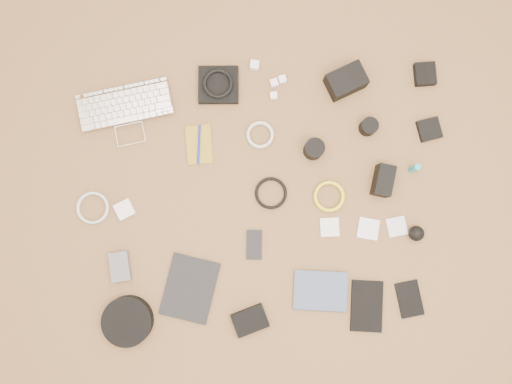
{
  "coord_description": "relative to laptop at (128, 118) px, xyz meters",
  "views": [
    {
      "loc": [
        -0.03,
        -0.11,
        1.93
      ],
      "look_at": [
        -0.02,
        0.03,
        0.02
      ],
      "focal_mm": 35.0,
      "sensor_mm": 36.0,
      "label": 1
    }
  ],
  "objects": [
    {
      "name": "cable_yellow",
      "position": [
        0.74,
        -0.39,
        -0.01
      ],
      "size": [
        0.15,
        0.15,
        0.01
      ],
      "primitive_type": "torus",
      "rotation": [
        0.0,
        0.0,
        -0.33
      ],
      "color": "yellow",
      "rests_on": "ground"
    },
    {
      "name": "lens_cleaner",
      "position": [
        1.08,
        -0.32,
        0.03
      ],
      "size": [
        0.03,
        0.03,
        0.08
      ],
      "primitive_type": "cylinder",
      "rotation": [
        0.0,
        0.0,
        -0.22
      ],
      "color": "#1BA0AF",
      "rests_on": "ground"
    },
    {
      "name": "charger_c",
      "position": [
        0.58,
        0.07,
        -0.0
      ],
      "size": [
        0.03,
        0.03,
        0.03
      ],
      "primitive_type": "cube",
      "rotation": [
        0.0,
        0.0,
        0.2
      ],
      "color": "white",
      "rests_on": "ground"
    },
    {
      "name": "filter_case_left",
      "position": [
        0.73,
        -0.51,
        -0.01
      ],
      "size": [
        0.08,
        0.08,
        0.01
      ],
      "primitive_type": "cube",
      "rotation": [
        0.0,
        0.0,
        -0.07
      ],
      "color": "silver",
      "rests_on": "ground"
    },
    {
      "name": "cable_white_a",
      "position": [
        0.51,
        -0.12,
        -0.01
      ],
      "size": [
        0.13,
        0.13,
        0.01
      ],
      "primitive_type": "torus",
      "rotation": [
        0.0,
        0.0,
        0.2
      ],
      "color": "silver",
      "rests_on": "ground"
    },
    {
      "name": "pen_blue",
      "position": [
        0.26,
        -0.13,
        -0.0
      ],
      "size": [
        0.03,
        0.15,
        0.01
      ],
      "primitive_type": "cylinder",
      "rotation": [
        1.57,
        0.0,
        -0.15
      ],
      "color": "#121999",
      "rests_on": "notebook_olive"
    },
    {
      "name": "tablet",
      "position": [
        0.17,
        -0.68,
        -0.01
      ],
      "size": [
        0.26,
        0.29,
        0.01
      ],
      "primitive_type": "cube",
      "rotation": [
        0.0,
        0.0,
        -0.35
      ],
      "color": "black",
      "rests_on": "ground"
    },
    {
      "name": "flash",
      "position": [
        0.95,
        -0.36,
        0.03
      ],
      "size": [
        0.1,
        0.13,
        0.09
      ],
      "primitive_type": "cube",
      "rotation": [
        0.0,
        0.0,
        -0.33
      ],
      "color": "black",
      "rests_on": "ground"
    },
    {
      "name": "filter_case_mid",
      "position": [
        0.88,
        -0.53,
        -0.01
      ],
      "size": [
        0.1,
        0.1,
        0.01
      ],
      "primitive_type": "cube",
      "rotation": [
        0.0,
        0.0,
        -0.29
      ],
      "color": "silver",
      "rests_on": "ground"
    },
    {
      "name": "charger_d",
      "position": [
        0.58,
        0.02,
        -0.0
      ],
      "size": [
        0.03,
        0.03,
        0.03
      ],
      "primitive_type": "cube",
      "rotation": [
        0.0,
        0.0,
        -0.02
      ],
      "color": "white",
      "rests_on": "ground"
    },
    {
      "name": "charger_a",
      "position": [
        0.52,
        0.15,
        0.0
      ],
      "size": [
        0.04,
        0.04,
        0.03
      ],
      "primitive_type": "cube",
      "rotation": [
        0.0,
        0.0,
        -0.24
      ],
      "color": "white",
      "rests_on": "ground"
    },
    {
      "name": "dslr_camera",
      "position": [
        0.86,
        0.04,
        0.03
      ],
      "size": [
        0.17,
        0.14,
        0.08
      ],
      "primitive_type": "cube",
      "rotation": [
        0.0,
        0.0,
        0.33
      ],
      "color": "black",
      "rests_on": "ground"
    },
    {
      "name": "drive_case",
      "position": [
        0.39,
        -0.83,
        0.0
      ],
      "size": [
        0.14,
        0.12,
        0.03
      ],
      "primitive_type": "cube",
      "rotation": [
        0.0,
        0.0,
        0.25
      ],
      "color": "black",
      "rests_on": "ground"
    },
    {
      "name": "battery_charger",
      "position": [
        -0.08,
        -0.57,
        0.0
      ],
      "size": [
        0.08,
        0.11,
        0.03
      ],
      "primitive_type": "cube",
      "rotation": [
        0.0,
        0.0,
        0.04
      ],
      "color": "#56565B",
      "rests_on": "ground"
    },
    {
      "name": "notebook_olive",
      "position": [
        0.26,
        -0.13,
        -0.01
      ],
      "size": [
        0.1,
        0.16,
        0.01
      ],
      "primitive_type": "cube",
      "rotation": [
        0.0,
        0.0,
        -0.02
      ],
      "color": "olive",
      "rests_on": "ground"
    },
    {
      "name": "room_shell",
      "position": [
        0.48,
        -0.37,
        1.24
      ],
      "size": [
        4.04,
        4.04,
        2.58
      ],
      "color": "brown",
      "rests_on": "ground"
    },
    {
      "name": "phone",
      "position": [
        0.43,
        -0.54,
        -0.01
      ],
      "size": [
        0.07,
        0.12,
        0.01
      ],
      "primitive_type": "cube",
      "rotation": [
        0.0,
        0.0,
        -0.13
      ],
      "color": "black",
      "rests_on": "ground"
    },
    {
      "name": "filter_case_right",
      "position": [
        0.99,
        -0.54,
        -0.01
      ],
      "size": [
        0.08,
        0.08,
        0.01
      ],
      "primitive_type": "cube",
      "rotation": [
        0.0,
        0.0,
        0.09
      ],
      "color": "silver",
      "rests_on": "ground"
    },
    {
      "name": "lens_a",
      "position": [
        0.7,
        -0.21,
        0.03
      ],
      "size": [
        0.08,
        0.08,
        0.08
      ],
      "primitive_type": "cylinder",
      "rotation": [
        0.0,
        0.0,
        0.06
      ],
      "color": "black",
      "rests_on": "ground"
    },
    {
      "name": "notebook_black_a",
      "position": [
        0.83,
        -0.82,
        -0.01
      ],
      "size": [
        0.15,
        0.21,
        0.01
      ],
      "primitive_type": "cube",
      "rotation": [
        0.0,
        0.0,
        -0.17
      ],
      "color": "black",
      "rests_on": "ground"
    },
    {
      "name": "air_blower",
      "position": [
        1.05,
        -0.57,
        0.02
      ],
      "size": [
        0.08,
        0.08,
        0.06
      ],
      "primitive_type": "sphere",
      "rotation": [
        0.0,
        0.0,
        0.41
      ],
      "color": "black",
      "rests_on": "ground"
    },
    {
      "name": "paperback",
      "position": [
        0.65,
        -0.82,
        -0.0
      ],
      "size": [
        0.22,
        0.18,
        0.02
      ],
      "primitive_type": "imported",
      "rotation": [
        0.0,
        0.0,
        1.4
      ],
      "color": "#3E4E69",
      "rests_on": "ground"
    },
    {
      "name": "laptop",
      "position": [
        0.0,
        0.0,
        0.0
      ],
      "size": [
        0.39,
        0.29,
        0.03
      ],
      "primitive_type": "imported",
      "rotation": [
        0.0,
        0.0,
        0.1
      ],
      "color": "silver",
      "rests_on": "ground"
    },
    {
      "name": "headphone_case",
      "position": [
        -0.07,
        -0.77,
        0.01
      ],
      "size": [
        0.21,
        0.21,
        0.05
      ],
      "primitive_type": "cylinder",
      "rotation": [
        0.0,
        0.0,
        0.1
      ],
      "color": "black",
      "rests_on": "ground"
    },
    {
      "name": "cable_white_b",
      "position": [
        -0.17,
        -0.33,
        -0.01
      ],
      "size": [
        0.15,
        0.15,
        0.01
      ],
      "primitive_type": "torus",
      "rotation": [
        0.0,
        0.0,
        -0.21
      ],
      "color": "silver",
      "rests_on": "ground"
    },
    {
      "name": "card_reader",
      "position": [
        1.16,
        -0.18,
        -0.0
      ],
      "size": [
        0.09,
        0.09,
        0.02
      ],
      "primitive_type": "cube",
      "rotation": [
        0.0,
        0.0,
        0.13
      ],
      "color": "black",
      "rests_on": "ground"
    },
    {
      "name": "power_brick",
      "position": [
        -0.05,
        -0.35,
        -0.0
      ],
      "size": [
        0.08,
        0.08,
        0.03
      ],
      "primitive_type": "cube",
      "rotation": [
        0.0,
        0.0,
        0.36
      ],
      "color": "white",
      "rests_on": "ground"
    },
    {
      "name": "charger_b",
      "position": [
        0.62,
        0.08,
        -0.0
      ],
      "size": [
        0.03,
        0.03,
        0.03
      ],
      "primitive_type": "cube",
      "rotation": [
        0.0,
        0.0,
        0.14
      ],
      "color": "white",
      "rests_on": "ground"
    },
    {
      "name": "headphones",
      "position": [
        0.37,
        0.09,
        0.02
      ],
      "size": [
        0.15,
        0.15,
        0.02
      ],
      "primitive_type": "torus",
      "rotation": [
        0.0,
        0.0,
        -0.32
      ],
      "color": "black",
      "rests_on": "headphone_pouch"
    },
    {
      "name": "notebook_black_b",
      "position": [
        1.0,
        -0.82,
        -0.01
      ],
      "size": [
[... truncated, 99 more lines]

